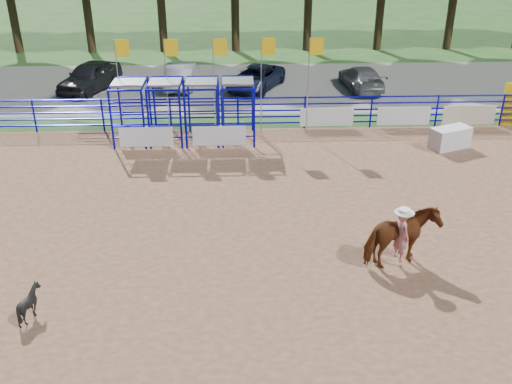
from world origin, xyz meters
TOP-DOWN VIEW (x-y plane):
  - ground at (0.00, 0.00)m, footprint 120.00×120.00m
  - arena_dirt at (0.00, 0.00)m, footprint 30.00×20.00m
  - gravel_strip at (0.00, 17.00)m, footprint 40.00×10.00m
  - announcer_table at (8.76, 7.42)m, footprint 1.81×1.36m
  - horse_and_rider at (4.35, -1.14)m, footprint 2.25×1.61m
  - calf at (-5.16, -3.07)m, footprint 0.98×0.95m
  - car_a at (-7.99, 16.49)m, footprint 3.22×4.88m
  - car_b at (-3.02, 16.97)m, footprint 1.73×4.30m
  - car_c at (1.04, 16.40)m, footprint 3.76×4.93m
  - car_d at (6.85, 16.20)m, footprint 2.07×4.41m
  - perimeter_fence at (0.00, 0.00)m, footprint 30.10×20.10m
  - chute_assembly at (-1.90, 8.84)m, footprint 19.32×2.41m

SIDE VIEW (x-z plane):
  - ground at x=0.00m, z-range 0.00..0.00m
  - gravel_strip at x=0.00m, z-range 0.00..0.01m
  - arena_dirt at x=0.00m, z-range 0.00..0.02m
  - calf at x=-5.16m, z-range 0.02..0.84m
  - announcer_table at x=8.76m, z-range 0.02..0.90m
  - car_c at x=1.04m, z-range 0.01..1.25m
  - car_d at x=6.85m, z-range 0.01..1.26m
  - car_b at x=-3.02m, z-range 0.01..1.40m
  - perimeter_fence at x=0.00m, z-range 0.00..1.50m
  - car_a at x=-7.99m, z-range 0.01..1.55m
  - horse_and_rider at x=4.35m, z-range -0.29..2.22m
  - chute_assembly at x=-1.90m, z-range -0.84..3.36m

